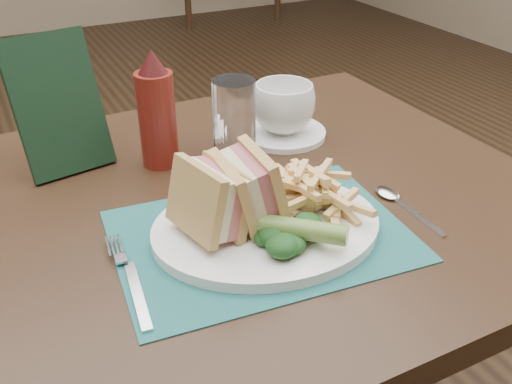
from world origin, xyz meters
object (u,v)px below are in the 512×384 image
table_main (240,372)px  saucer (283,133)px  placemat (261,235)px  check_presenter (58,105)px  ketchup_bottle (156,109)px  sandwich_half_b (234,190)px  drinking_glass (234,119)px  sandwich_half_a (196,204)px  coffee_cup (284,108)px  plate (266,227)px

table_main → saucer: bearing=42.3°
placemat → check_presenter: 0.38m
ketchup_bottle → sandwich_half_b: bearing=-84.9°
sandwich_half_b → drinking_glass: bearing=67.9°
sandwich_half_a → drinking_glass: bearing=41.9°
drinking_glass → ketchup_bottle: (-0.12, 0.03, 0.03)m
sandwich_half_a → check_presenter: size_ratio=0.45×
sandwich_half_b → saucer: size_ratio=0.65×
sandwich_half_b → saucer: sandwich_half_b is taller
table_main → coffee_cup: coffee_cup is taller
sandwich_half_b → coffee_cup: sandwich_half_b is taller
plate → check_presenter: (-0.19, 0.31, 0.09)m
plate → sandwich_half_a: sandwich_half_a is taller
plate → sandwich_half_a: size_ratio=3.12×
coffee_cup → check_presenter: bearing=171.0°
sandwich_half_a → placemat: bearing=-20.4°
plate → saucer: bearing=66.0°
saucer → ketchup_bottle: bearing=-179.5°
sandwich_half_b → drinking_glass: 0.22m
table_main → sandwich_half_a: 0.46m
sandwich_half_b → coffee_cup: 0.31m
saucer → plate: bearing=-123.4°
placemat → drinking_glass: (0.07, 0.22, 0.06)m
placemat → table_main: bearing=81.0°
placemat → saucer: 0.31m
saucer → drinking_glass: (-0.11, -0.03, 0.06)m
plate → sandwich_half_b: sandwich_half_b is taller
placemat → saucer: size_ratio=2.49×
check_presenter → plate: bearing=-68.3°
plate → ketchup_bottle: size_ratio=1.61×
plate → drinking_glass: bearing=84.7°
sandwich_half_a → coffee_cup: sandwich_half_a is taller
sandwich_half_a → check_presenter: 0.32m
table_main → check_presenter: check_presenter is taller
sandwich_half_b → ketchup_bottle: size_ratio=0.53×
coffee_cup → table_main: bearing=-137.7°
sandwich_half_a → ketchup_bottle: (0.03, 0.24, 0.03)m
drinking_glass → ketchup_bottle: size_ratio=0.70×
ketchup_bottle → check_presenter: 0.15m
coffee_cup → drinking_glass: 0.11m
table_main → saucer: size_ratio=6.00×
sandwich_half_b → check_presenter: 0.33m
saucer → ketchup_bottle: size_ratio=0.81×
placemat → sandwich_half_b: 0.07m
table_main → placemat: bearing=-99.0°
placemat → plate: size_ratio=1.24×
drinking_glass → ketchup_bottle: bearing=165.1°
sandwich_half_a → saucer: sandwich_half_a is taller
saucer → coffee_cup: coffee_cup is taller
drinking_glass → sandwich_half_a: bearing=-125.3°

